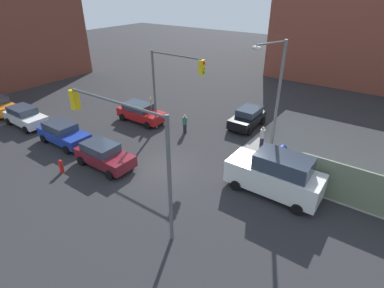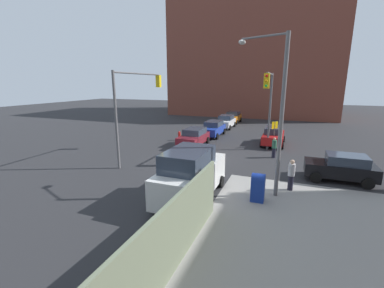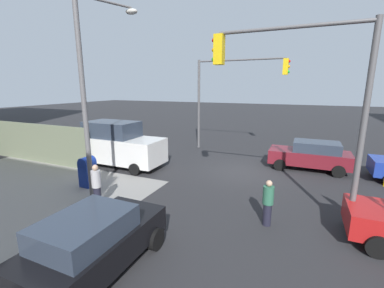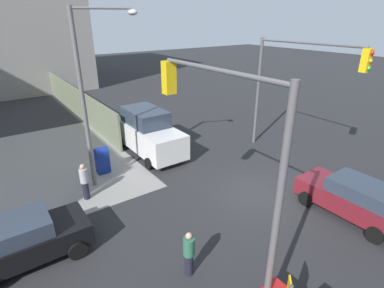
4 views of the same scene
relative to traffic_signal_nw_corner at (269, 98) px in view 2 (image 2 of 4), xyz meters
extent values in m
plane|color=#28282B|center=(2.65, -4.50, -4.60)|extent=(120.00, 120.00, 0.00)
cube|color=gray|center=(11.65, 4.50, -4.59)|extent=(12.00, 12.00, 0.01)
cube|color=brown|center=(-29.35, -5.44, 5.61)|extent=(16.00, 28.00, 20.41)
cylinder|color=#59595B|center=(-1.85, 0.00, -1.35)|extent=(0.18, 0.18, 6.50)
cylinder|color=#59595B|center=(0.43, 0.00, 1.78)|extent=(4.55, 0.12, 0.12)
cube|color=yellow|center=(2.70, 0.00, 1.25)|extent=(0.32, 0.36, 1.00)
sphere|color=red|center=(2.88, 0.00, 1.57)|extent=(0.18, 0.18, 0.18)
sphere|color=orange|center=(2.88, 0.00, 1.25)|extent=(0.18, 0.18, 0.18)
sphere|color=green|center=(2.88, 0.00, 0.93)|extent=(0.18, 0.18, 0.18)
cylinder|color=#59595B|center=(7.15, -9.00, -1.35)|extent=(0.18, 0.18, 6.50)
cylinder|color=#59595B|center=(4.16, -9.00, 1.78)|extent=(5.97, 0.12, 0.12)
cube|color=yellow|center=(1.18, -9.00, 1.25)|extent=(0.32, 0.36, 1.00)
sphere|color=red|center=(1.00, -9.00, 1.57)|extent=(0.18, 0.18, 0.18)
sphere|color=orange|center=(1.00, -9.00, 1.25)|extent=(0.18, 0.18, 0.18)
sphere|color=green|center=(1.00, -9.00, 0.93)|extent=(0.18, 0.18, 0.18)
cylinder|color=slate|center=(7.85, 1.30, -0.60)|extent=(0.20, 0.20, 8.00)
cylinder|color=slate|center=(7.42, 0.18, 3.30)|extent=(0.95, 2.28, 0.10)
ellipsoid|color=silver|center=(6.99, -0.94, 3.15)|extent=(0.56, 0.36, 0.24)
cylinder|color=#4C4C4C|center=(-2.75, 0.44, -3.40)|extent=(0.08, 0.08, 2.40)
cube|color=yellow|center=(-2.75, 0.44, -2.55)|extent=(0.48, 0.48, 0.64)
cube|color=navy|center=(8.85, 0.50, -4.02)|extent=(0.56, 0.64, 1.15)
cylinder|color=navy|center=(8.85, 0.50, -3.45)|extent=(0.56, 0.64, 0.56)
cylinder|color=red|center=(-2.35, -8.70, -4.20)|extent=(0.26, 0.26, 0.80)
sphere|color=red|center=(-2.35, -8.70, -3.78)|extent=(0.24, 0.24, 0.24)
cube|color=black|center=(4.28, 4.68, -3.90)|extent=(1.80, 3.84, 0.75)
cube|color=#2D3847|center=(4.28, 4.99, -3.25)|extent=(1.58, 2.15, 0.55)
cylinder|color=black|center=(5.18, 3.37, -4.28)|extent=(0.22, 0.64, 0.64)
cylinder|color=black|center=(3.38, 3.37, -4.28)|extent=(0.22, 0.64, 0.64)
cylinder|color=black|center=(5.18, 5.99, -4.28)|extent=(0.22, 0.64, 0.64)
cylinder|color=black|center=(3.38, 5.99, -4.28)|extent=(0.22, 0.64, 0.64)
cube|color=orange|center=(-16.09, -6.22, -3.90)|extent=(4.26, 1.80, 0.75)
cube|color=#2D3847|center=(-16.43, -6.22, -3.25)|extent=(2.39, 1.58, 0.55)
cylinder|color=black|center=(-14.64, -5.32, -4.28)|extent=(0.64, 0.22, 0.64)
cylinder|color=black|center=(-14.64, -7.12, -4.28)|extent=(0.64, 0.22, 0.64)
cylinder|color=black|center=(-17.53, -5.32, -4.28)|extent=(0.64, 0.22, 0.64)
cylinder|color=black|center=(-17.53, -7.12, -4.28)|extent=(0.64, 0.22, 0.64)
cube|color=maroon|center=(-0.62, -6.50, -3.90)|extent=(4.25, 1.80, 0.75)
cube|color=#2D3847|center=(-0.96, -6.50, -3.25)|extent=(2.38, 1.58, 0.55)
cylinder|color=black|center=(0.82, -5.60, -4.28)|extent=(0.64, 0.22, 0.64)
cylinder|color=black|center=(0.82, -7.40, -4.28)|extent=(0.64, 0.22, 0.64)
cylinder|color=black|center=(-2.07, -5.60, -4.28)|extent=(0.64, 0.22, 0.64)
cylinder|color=black|center=(-2.07, -7.40, -4.28)|extent=(0.64, 0.22, 0.64)
cube|color=#1E389E|center=(-5.70, -6.17, -3.90)|extent=(4.42, 1.80, 0.75)
cube|color=#2D3847|center=(-6.06, -6.17, -3.25)|extent=(2.48, 1.58, 0.55)
cylinder|color=black|center=(-4.20, -5.27, -4.28)|extent=(0.64, 0.22, 0.64)
cylinder|color=black|center=(-4.20, -7.07, -4.28)|extent=(0.64, 0.22, 0.64)
cylinder|color=black|center=(-7.21, -5.27, -4.28)|extent=(0.64, 0.22, 0.64)
cylinder|color=black|center=(-7.21, -7.07, -4.28)|extent=(0.64, 0.22, 0.64)
cube|color=#B21919|center=(-3.89, 0.33, -3.90)|extent=(4.46, 1.80, 0.75)
cube|color=#2D3847|center=(-4.25, 0.33, -3.25)|extent=(2.50, 1.58, 0.55)
cylinder|color=black|center=(-2.37, 1.23, -4.28)|extent=(0.64, 0.22, 0.64)
cylinder|color=black|center=(-2.37, -0.57, -4.28)|extent=(0.64, 0.22, 0.64)
cylinder|color=black|center=(-5.40, 1.23, -4.28)|extent=(0.64, 0.22, 0.64)
cylinder|color=black|center=(-5.40, -0.57, -4.28)|extent=(0.64, 0.22, 0.64)
cube|color=white|center=(-11.32, -6.13, -3.90)|extent=(4.26, 1.80, 0.75)
cube|color=#2D3847|center=(-11.66, -6.13, -3.25)|extent=(2.38, 1.58, 0.55)
cylinder|color=black|center=(-9.87, -5.23, -4.28)|extent=(0.64, 0.22, 0.64)
cylinder|color=black|center=(-9.87, -7.03, -4.28)|extent=(0.64, 0.22, 0.64)
cylinder|color=black|center=(-12.76, -5.23, -4.28)|extent=(0.64, 0.22, 0.64)
cylinder|color=black|center=(-12.76, -7.03, -4.28)|extent=(0.64, 0.22, 0.64)
cube|color=white|center=(9.62, -2.70, -3.58)|extent=(5.40, 2.10, 1.40)
cube|color=#2D3847|center=(10.05, -2.70, -2.43)|extent=(3.02, 1.85, 0.90)
cylinder|color=black|center=(7.79, -3.75, -4.28)|extent=(0.64, 0.22, 0.64)
cylinder|color=black|center=(7.79, -1.65, -4.28)|extent=(0.64, 0.22, 0.64)
cylinder|color=black|center=(11.46, -3.75, -4.28)|extent=(0.64, 0.22, 0.64)
cylinder|color=black|center=(11.46, -1.65, -4.28)|extent=(0.64, 0.22, 0.64)
cylinder|color=#B2B2B7|center=(6.85, 2.00, -3.43)|extent=(0.36, 0.36, 0.66)
sphere|color=tan|center=(6.85, 2.00, -2.98)|extent=(0.23, 0.23, 0.23)
cylinder|color=#1E1E2D|center=(6.85, 2.00, -4.18)|extent=(0.28, 0.28, 0.84)
cylinder|color=#2D664C|center=(0.65, 0.70, -3.51)|extent=(0.36, 0.36, 0.61)
sphere|color=tan|center=(0.65, 0.70, -3.10)|extent=(0.21, 0.21, 0.21)
cylinder|color=#1E1E2D|center=(0.65, 0.70, -4.21)|extent=(0.28, 0.28, 0.78)
camera|label=1|loc=(14.13, -17.05, 6.34)|focal=28.00mm
camera|label=2|loc=(20.98, 1.72, 1.12)|focal=24.00mm
camera|label=3|loc=(-0.24, 8.97, -0.01)|focal=24.00mm
camera|label=4|loc=(-5.28, 4.80, 2.97)|focal=28.00mm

